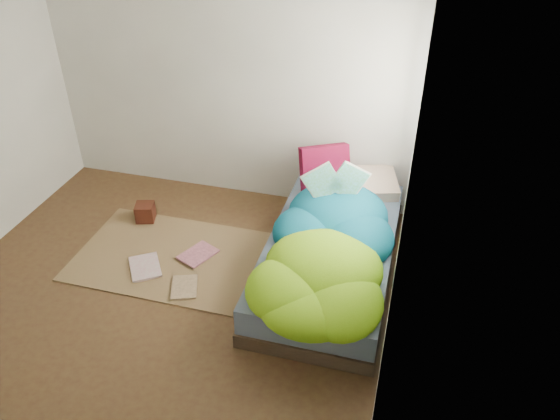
# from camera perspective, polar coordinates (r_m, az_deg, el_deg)

# --- Properties ---
(ground) EXTENTS (3.50, 3.50, 0.00)m
(ground) POSITION_cam_1_polar(r_m,az_deg,el_deg) (4.43, -12.60, -9.41)
(ground) COLOR #492C1C
(ground) RESTS_ON ground
(room_walls) EXTENTS (3.54, 3.54, 2.62)m
(room_walls) POSITION_cam_1_polar(r_m,az_deg,el_deg) (3.55, -15.62, 10.14)
(room_walls) COLOR beige
(room_walls) RESTS_ON ground
(bed) EXTENTS (1.00, 2.00, 0.34)m
(bed) POSITION_cam_1_polar(r_m,az_deg,el_deg) (4.52, 5.26, -4.79)
(bed) COLOR #352B1D
(bed) RESTS_ON ground
(duvet) EXTENTS (0.96, 1.84, 0.34)m
(duvet) POSITION_cam_1_polar(r_m,az_deg,el_deg) (4.14, 4.92, -2.95)
(duvet) COLOR #075171
(duvet) RESTS_ON bed
(rug) EXTENTS (1.60, 1.10, 0.01)m
(rug) POSITION_cam_1_polar(r_m,az_deg,el_deg) (4.85, -11.38, -4.75)
(rug) COLOR brown
(rug) RESTS_ON ground
(pillow_floral) EXTENTS (0.72, 0.57, 0.14)m
(pillow_floral) POSITION_cam_1_polar(r_m,az_deg,el_deg) (5.01, 8.45, 2.62)
(pillow_floral) COLOR beige
(pillow_floral) RESTS_ON bed
(pillow_magenta) EXTENTS (0.45, 0.33, 0.43)m
(pillow_magenta) POSITION_cam_1_polar(r_m,az_deg,el_deg) (4.91, 4.71, 4.23)
(pillow_magenta) COLOR #4D0518
(pillow_magenta) RESTS_ON bed
(open_book) EXTENTS (0.45, 0.24, 0.27)m
(open_book) POSITION_cam_1_polar(r_m,az_deg,el_deg) (4.38, 5.92, 4.04)
(open_book) COLOR #36852B
(open_book) RESTS_ON duvet
(wooden_box) EXTENTS (0.21, 0.21, 0.17)m
(wooden_box) POSITION_cam_1_polar(r_m,az_deg,el_deg) (5.30, -13.90, -0.21)
(wooden_box) COLOR #3E180E
(wooden_box) RESTS_ON rug
(floor_book_a) EXTENTS (0.38, 0.41, 0.03)m
(floor_book_a) POSITION_cam_1_polar(r_m,az_deg,el_deg) (4.75, -15.35, -6.08)
(floor_book_a) COLOR beige
(floor_book_a) RESTS_ON rug
(floor_book_b) EXTENTS (0.34, 0.38, 0.03)m
(floor_book_b) POSITION_cam_1_polar(r_m,az_deg,el_deg) (4.86, -9.48, -4.06)
(floor_book_b) COLOR #D27991
(floor_book_b) RESTS_ON rug
(floor_book_c) EXTENTS (0.29, 0.33, 0.02)m
(floor_book_c) POSITION_cam_1_polar(r_m,az_deg,el_deg) (4.50, -11.27, -8.00)
(floor_book_c) COLOR tan
(floor_book_c) RESTS_ON rug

